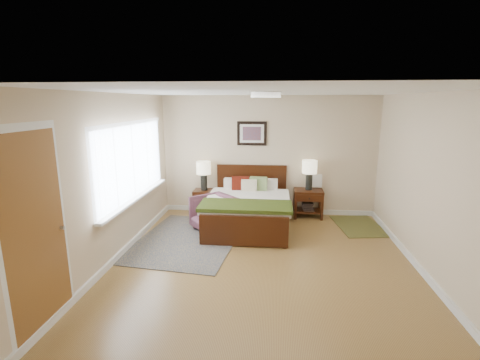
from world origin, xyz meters
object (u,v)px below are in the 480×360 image
at_px(nightstand_left, 204,196).
at_px(nightstand_right, 308,201).
at_px(rug_persian, 188,239).
at_px(armchair, 214,213).
at_px(bed, 248,203).
at_px(lamp_left, 204,171).
at_px(lamp_right, 309,170).

relative_size(nightstand_left, nightstand_right, 0.89).
bearing_deg(rug_persian, armchair, 59.83).
height_order(bed, nightstand_left, bed).
height_order(nightstand_left, armchair, armchair).
relative_size(bed, rug_persian, 0.82).
bearing_deg(nightstand_left, nightstand_right, 0.17).
bearing_deg(lamp_left, lamp_right, 0.00).
bearing_deg(lamp_left, nightstand_left, -90.00).
distance_m(nightstand_left, lamp_left, 0.54).
bearing_deg(nightstand_right, armchair, -152.63).
relative_size(nightstand_right, rug_persian, 0.25).
distance_m(bed, nightstand_left, 1.22).
distance_m(nightstand_left, rug_persian, 1.50).
bearing_deg(bed, rug_persian, -143.03).
bearing_deg(lamp_right, lamp_left, 180.00).
xyz_separation_m(nightstand_left, lamp_right, (2.20, 0.02, 0.60)).
height_order(nightstand_left, rug_persian, nightstand_left).
height_order(nightstand_right, armchair, armchair).
relative_size(bed, nightstand_left, 3.67).
height_order(bed, lamp_left, lamp_left).
bearing_deg(lamp_right, rug_persian, -146.26).
relative_size(bed, nightstand_right, 3.25).
distance_m(lamp_left, rug_persian, 1.74).
xyz_separation_m(bed, armchair, (-0.62, -0.24, -0.15)).
distance_m(nightstand_right, lamp_right, 0.65).
xyz_separation_m(nightstand_left, rug_persian, (0.00, -1.45, -0.40)).
bearing_deg(nightstand_left, rug_persian, -89.94).
bearing_deg(nightstand_right, bed, -149.60).
height_order(nightstand_right, rug_persian, nightstand_right).
height_order(lamp_right, armchair, lamp_right).
relative_size(lamp_right, armchair, 0.85).
height_order(lamp_right, rug_persian, lamp_right).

